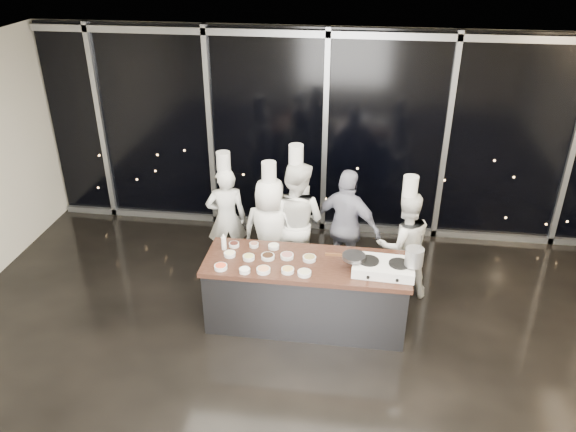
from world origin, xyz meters
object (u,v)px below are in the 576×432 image
(demo_counter, at_px, (306,292))
(chef_far_left, at_px, (227,217))
(chef_left, at_px, (270,232))
(stove, at_px, (383,267))
(chef_right, at_px, (404,245))
(chef_center, at_px, (296,221))
(guest, at_px, (347,227))
(frying_pan, at_px, (353,257))
(stock_pot, at_px, (414,257))

(demo_counter, height_order, chef_far_left, chef_far_left)
(chef_far_left, distance_m, chef_left, 0.76)
(stove, relative_size, chef_right, 0.42)
(demo_counter, bearing_deg, chef_center, 104.44)
(chef_left, xyz_separation_m, guest, (1.02, 0.24, 0.02))
(chef_far_left, bearing_deg, frying_pan, 128.63)
(stock_pot, relative_size, chef_left, 0.12)
(frying_pan, height_order, chef_left, chef_left)
(chef_right, bearing_deg, demo_counter, 18.19)
(stove, xyz_separation_m, stock_pot, (0.33, -0.02, 0.18))
(stove, distance_m, guest, 1.25)
(guest, bearing_deg, frying_pan, 119.73)
(frying_pan, distance_m, guest, 1.16)
(stock_pot, height_order, chef_center, chef_center)
(stock_pot, distance_m, chef_center, 1.89)
(stove, distance_m, chef_center, 1.61)
(stock_pot, distance_m, guest, 1.46)
(chef_left, relative_size, guest, 1.09)
(stove, relative_size, chef_center, 0.36)
(chef_far_left, xyz_separation_m, guest, (1.70, -0.10, 0.03))
(chef_far_left, bearing_deg, demo_counter, 120.27)
(stove, height_order, chef_far_left, chef_far_left)
(frying_pan, bearing_deg, chef_center, 129.46)
(stove, relative_size, stock_pot, 3.46)
(guest, distance_m, chef_right, 0.80)
(chef_center, bearing_deg, stove, 154.19)
(stove, xyz_separation_m, chef_right, (0.29, 0.89, -0.20))
(chef_left, height_order, guest, chef_left)
(guest, bearing_deg, stock_pot, 148.29)
(stove, bearing_deg, chef_right, 74.89)
(demo_counter, bearing_deg, guest, 67.77)
(stock_pot, distance_m, chef_right, 0.99)
(guest, relative_size, chef_right, 0.95)
(demo_counter, height_order, chef_center, chef_center)
(frying_pan, xyz_separation_m, chef_far_left, (-1.81, 1.24, -0.26))
(frying_pan, distance_m, chef_right, 1.13)
(frying_pan, bearing_deg, stock_pot, -0.65)
(chef_far_left, bearing_deg, chef_center, 154.63)
(chef_far_left, distance_m, guest, 1.70)
(stock_pot, bearing_deg, chef_left, 152.62)
(demo_counter, relative_size, chef_left, 1.36)
(frying_pan, distance_m, chef_center, 1.37)
(stove, height_order, guest, guest)
(frying_pan, height_order, chef_center, chef_center)
(demo_counter, distance_m, stock_pot, 1.42)
(stock_pot, bearing_deg, demo_counter, 174.79)
(stock_pot, relative_size, chef_right, 0.12)
(stove, distance_m, frying_pan, 0.37)
(guest, bearing_deg, chef_right, -174.81)
(frying_pan, height_order, chef_right, chef_right)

